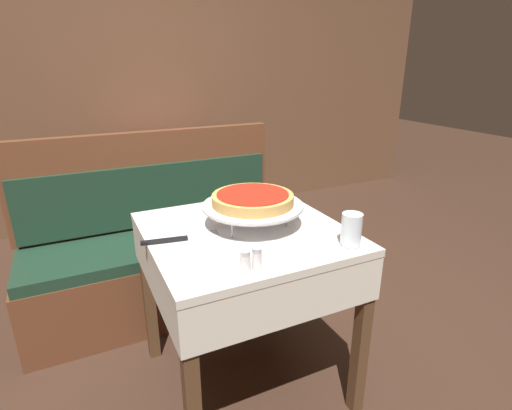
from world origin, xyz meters
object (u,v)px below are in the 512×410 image
object	(u,v)px
dining_table_rear	(171,162)
pepper_shaker	(257,258)
water_glass_near	(351,229)
salt_shaker	(245,261)
booth_bench	(162,259)
pizza_pan_stand	(253,206)
pizza_server	(186,238)
dining_table_front	(245,256)
deep_dish_pizza	(253,199)
condiment_caddy	(184,144)

from	to	relation	value
dining_table_rear	pepper_shaker	world-z (taller)	pepper_shaker
dining_table_rear	water_glass_near	size ratio (longest dim) A/B	6.23
salt_shaker	water_glass_near	bearing A→B (deg)	1.73
dining_table_rear	booth_bench	bearing A→B (deg)	-108.77
pizza_pan_stand	pizza_server	distance (m)	0.29
dining_table_rear	pizza_pan_stand	bearing A→B (deg)	-92.95
dining_table_front	pizza_pan_stand	bearing A→B (deg)	18.98
pizza_pan_stand	deep_dish_pizza	distance (m)	0.03
booth_bench	salt_shaker	world-z (taller)	booth_bench
dining_table_front	pepper_shaker	distance (m)	0.36
pizza_pan_stand	dining_table_front	bearing A→B (deg)	-161.02
booth_bench	salt_shaker	bearing A→B (deg)	-87.01
dining_table_front	booth_bench	world-z (taller)	booth_bench
pizza_server	pepper_shaker	xyz separation A→B (m)	(0.14, -0.31, 0.03)
condiment_caddy	salt_shaker	bearing A→B (deg)	-100.40
deep_dish_pizza	pepper_shaker	xyz separation A→B (m)	(-0.14, -0.32, -0.08)
pizza_pan_stand	pizza_server	world-z (taller)	pizza_pan_stand
water_glass_near	pizza_server	bearing A→B (deg)	150.21
condiment_caddy	booth_bench	bearing A→B (deg)	-115.70
booth_bench	pepper_shaker	size ratio (longest dim) A/B	20.13
pizza_pan_stand	pepper_shaker	size ratio (longest dim) A/B	5.49
booth_bench	pizza_pan_stand	world-z (taller)	booth_bench
pizza_pan_stand	booth_bench	bearing A→B (deg)	107.70
pizza_server	pepper_shaker	distance (m)	0.35
pizza_pan_stand	salt_shaker	distance (m)	0.37
deep_dish_pizza	condiment_caddy	world-z (taller)	condiment_caddy
booth_bench	deep_dish_pizza	size ratio (longest dim) A/B	4.56
deep_dish_pizza	water_glass_near	size ratio (longest dim) A/B	2.69
pizza_pan_stand	condiment_caddy	xyz separation A→B (m)	(0.17, 1.57, -0.05)
dining_table_front	deep_dish_pizza	distance (m)	0.24
deep_dish_pizza	pizza_server	xyz separation A→B (m)	(-0.28, -0.01, -0.11)
deep_dish_pizza	salt_shaker	size ratio (longest dim) A/B	4.52
dining_table_front	salt_shaker	distance (m)	0.37
pizza_pan_stand	pizza_server	bearing A→B (deg)	-177.85
deep_dish_pizza	salt_shaker	xyz separation A→B (m)	(-0.18, -0.32, -0.08)
deep_dish_pizza	water_glass_near	distance (m)	0.40
salt_shaker	dining_table_rear	bearing A→B (deg)	82.45
pizza_pan_stand	salt_shaker	size ratio (longest dim) A/B	5.63
dining_table_front	condiment_caddy	distance (m)	1.60
booth_bench	pepper_shaker	bearing A→B (deg)	-84.81
booth_bench	deep_dish_pizza	xyz separation A→B (m)	(0.23, -0.73, 0.56)
dining_table_front	dining_table_rear	size ratio (longest dim) A/B	1.01
water_glass_near	pizza_pan_stand	bearing A→B (deg)	128.11
dining_table_front	water_glass_near	bearing A→B (deg)	-45.97
dining_table_rear	pizza_pan_stand	world-z (taller)	pizza_pan_stand
condiment_caddy	pizza_server	bearing A→B (deg)	-105.90
deep_dish_pizza	water_glass_near	xyz separation A→B (m)	(0.24, -0.31, -0.06)
pizza_pan_stand	salt_shaker	world-z (taller)	pizza_pan_stand
pepper_shaker	pizza_pan_stand	bearing A→B (deg)	66.98
booth_bench	pizza_pan_stand	size ratio (longest dim) A/B	3.67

